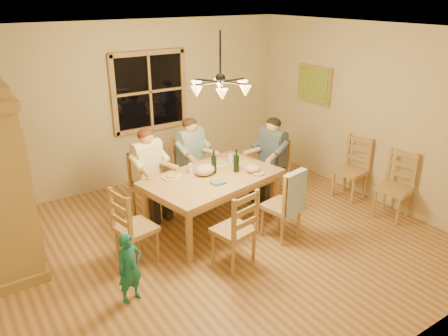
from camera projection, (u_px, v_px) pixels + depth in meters
floor at (221, 241)px, 5.84m from camera, size 5.50×5.50×0.00m
ceiling at (220, 30)px, 4.82m from camera, size 5.50×5.00×0.02m
wall_back at (139, 105)px, 7.26m from camera, size 5.50×0.02×2.70m
wall_right at (370, 113)px, 6.74m from camera, size 0.02×5.00×2.70m
window at (150, 92)px, 7.26m from camera, size 1.30×0.06×1.30m
painting at (314, 85)px, 7.55m from camera, size 0.06×0.78×0.64m
chandelier at (220, 86)px, 5.05m from camera, size 0.77×0.68×0.71m
dining_table at (212, 183)px, 5.99m from camera, size 1.99×1.43×0.76m
chair_far_left at (150, 197)px, 6.40m from camera, size 0.51×0.50×0.99m
chair_far_right at (192, 181)px, 6.92m from camera, size 0.51×0.50×0.99m
chair_near_left at (233, 241)px, 5.26m from camera, size 0.51×0.50×0.99m
chair_near_right at (281, 216)px, 5.85m from camera, size 0.51×0.50×0.99m
chair_end_left at (137, 239)px, 5.31m from camera, size 0.50×0.51×0.99m
chair_end_right at (271, 181)px, 6.94m from camera, size 0.50×0.51×0.99m
adult_woman at (148, 163)px, 6.19m from camera, size 0.45×0.48×0.87m
adult_plaid_man at (191, 149)px, 6.72m from camera, size 0.45×0.48×0.87m
adult_slate_man at (272, 149)px, 6.74m from camera, size 0.48×0.45×0.87m
towel at (294, 194)px, 5.57m from camera, size 0.39×0.17×0.58m
wine_bottle_a at (214, 162)px, 6.00m from camera, size 0.08×0.08×0.33m
wine_bottle_b at (236, 161)px, 6.03m from camera, size 0.08×0.08×0.33m
plate_woman at (172, 177)px, 5.89m from camera, size 0.26×0.26×0.02m
plate_plaid at (218, 164)px, 6.35m from camera, size 0.26×0.26×0.02m
plate_slate at (246, 164)px, 6.34m from camera, size 0.26×0.26×0.02m
wine_glass_a at (191, 168)px, 6.02m from camera, size 0.06×0.06×0.14m
wine_glass_b at (231, 158)px, 6.38m from camera, size 0.06×0.06×0.14m
cap at (253, 168)px, 6.06m from camera, size 0.20×0.20×0.11m
napkin at (218, 182)px, 5.71m from camera, size 0.20×0.17×0.03m
cloth_bundle at (205, 170)px, 5.95m from camera, size 0.28×0.22×0.15m
child at (130, 268)px, 4.59m from camera, size 0.32×0.24×0.80m
chair_spare_front at (392, 198)px, 6.35m from camera, size 0.51×0.52×0.99m
chair_spare_back at (349, 180)px, 6.97m from camera, size 0.48×0.50×0.99m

